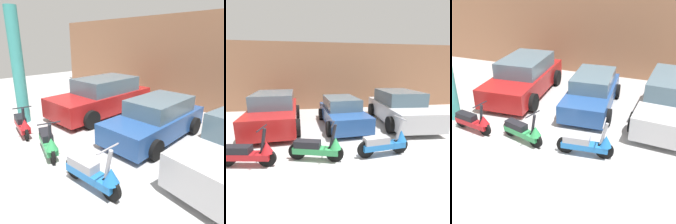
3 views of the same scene
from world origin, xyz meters
TOP-DOWN VIEW (x-y plane):
  - ground_plane at (0.00, 0.00)m, footprint 28.00×28.00m
  - wall_back at (0.00, 7.53)m, footprint 19.60×0.12m
  - scooter_front_left at (-2.22, 0.77)m, footprint 1.52×0.60m
  - scooter_front_right at (-0.44, 0.79)m, footprint 1.51×0.72m
  - scooter_front_center at (1.52, 0.80)m, footprint 1.60×0.58m
  - car_rear_left at (-2.16, 4.12)m, footprint 2.35×4.51m
  - car_rear_center at (0.78, 3.88)m, footprint 1.98×3.80m
  - support_column_side at (-3.44, 1.30)m, footprint 0.43×0.43m

SIDE VIEW (x-z plane):
  - ground_plane at x=0.00m, z-range 0.00..0.00m
  - scooter_front_left at x=-2.22m, z-range -0.15..0.91m
  - scooter_front_right at x=-0.44m, z-range -0.16..0.93m
  - scooter_front_center at x=1.52m, z-range -0.16..0.96m
  - car_rear_center at x=0.78m, z-range -0.03..1.23m
  - car_rear_left at x=-2.16m, z-range -0.03..1.46m
  - wall_back at x=0.00m, z-range 0.00..4.07m
  - support_column_side at x=-3.44m, z-range 0.00..4.07m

